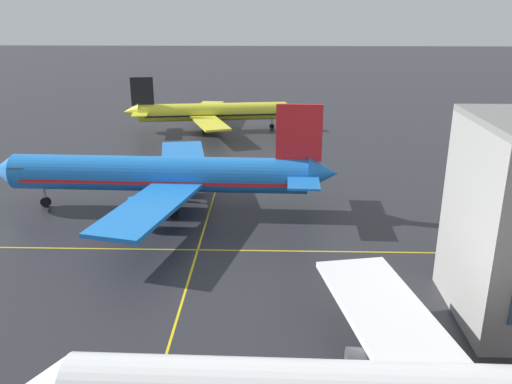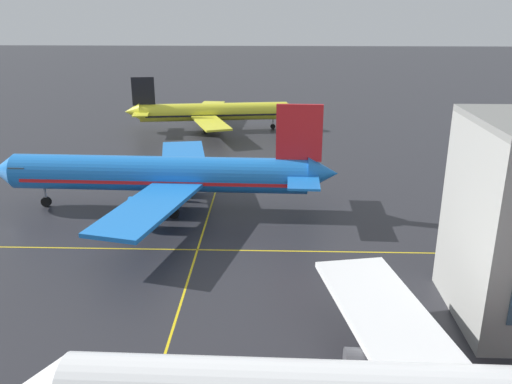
{
  "view_description": "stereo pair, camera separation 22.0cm",
  "coord_description": "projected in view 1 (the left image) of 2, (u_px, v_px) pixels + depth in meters",
  "views": [
    {
      "loc": [
        7.07,
        -11.91,
        22.85
      ],
      "look_at": [
        5.52,
        42.59,
        3.62
      ],
      "focal_mm": 37.69,
      "sensor_mm": 36.0,
      "label": 1
    },
    {
      "loc": [
        7.29,
        -11.9,
        22.85
      ],
      "look_at": [
        5.52,
        42.59,
        3.62
      ],
      "focal_mm": 37.69,
      "sensor_mm": 36.0,
      "label": 2
    }
  ],
  "objects": [
    {
      "name": "airliner_second_row",
      "position": [
        164.0,
        174.0,
        61.53
      ],
      "size": [
        40.24,
        34.76,
        12.53
      ],
      "color": "blue",
      "rests_on": "ground"
    },
    {
      "name": "airliner_third_row",
      "position": [
        211.0,
        112.0,
        100.79
      ],
      "size": [
        32.59,
        27.87,
        10.13
      ],
      "color": "yellow",
      "rests_on": "ground"
    },
    {
      "name": "taxiway_markings",
      "position": [
        160.0,
        375.0,
        34.86
      ],
      "size": [
        143.09,
        82.75,
        0.01
      ],
      "color": "yellow",
      "rests_on": "ground"
    }
  ]
}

